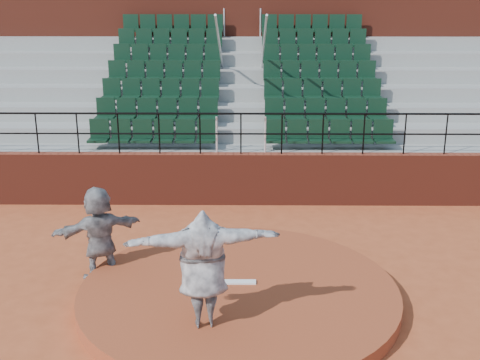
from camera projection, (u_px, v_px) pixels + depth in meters
The scene contains 9 objects.
ground at pixel (239, 300), 10.44m from camera, with size 90.00×90.00×0.00m, color #AF4C27.
pitchers_mound at pixel (239, 293), 10.40m from camera, with size 5.50×5.50×0.25m, color #974022.
pitching_rubber at pixel (239, 282), 10.50m from camera, with size 0.60×0.15×0.03m, color white.
boundary_wall at pixel (241, 179), 15.02m from camera, with size 24.00×0.30×1.30m, color maroon.
wall_railing at pixel (241, 125), 14.60m from camera, with size 24.04×0.05×1.03m.
seating_deck at pixel (242, 118), 18.26m from camera, with size 24.00×5.97×4.63m.
press_box_facade at pixel (242, 38), 21.40m from camera, with size 24.00×3.00×7.10m, color maroon.
pitcher at pixel (203, 268), 8.94m from camera, with size 2.28×0.62×1.86m, color black.
fielder at pixel (99, 233), 11.00m from camera, with size 1.65×0.53×1.78m, color black.
Camera 1 is at (0.10, -9.34, 5.11)m, focal length 45.00 mm.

